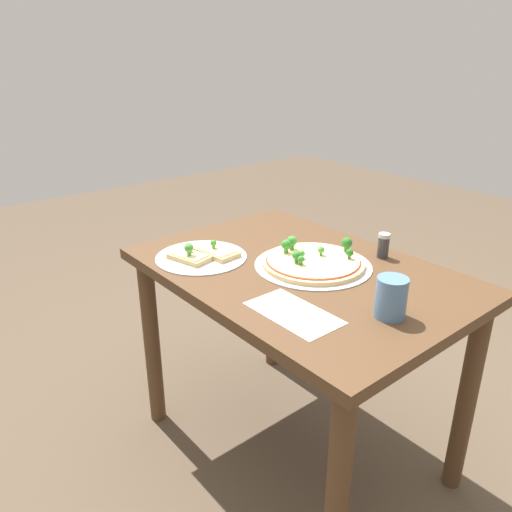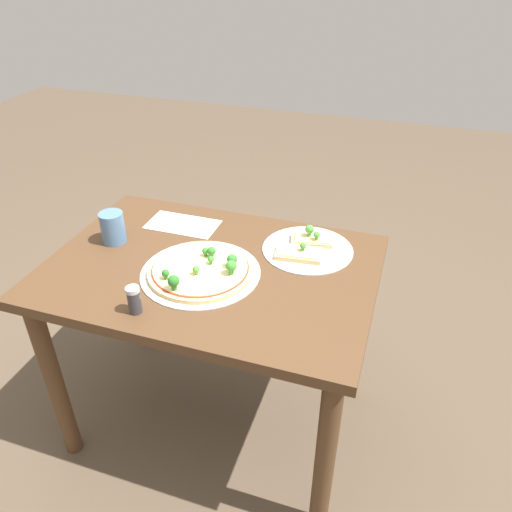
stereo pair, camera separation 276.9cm
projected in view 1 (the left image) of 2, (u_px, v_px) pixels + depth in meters
ground_plane at (293, 447)px, 1.87m from camera, size 8.00×8.00×0.00m
dining_table at (298, 300)px, 1.64m from camera, size 1.06×0.73×0.73m
pizza_tray_whole at (313, 262)px, 1.61m from camera, size 0.38×0.38×0.07m
pizza_tray_slice at (203, 255)px, 1.67m from camera, size 0.31×0.31×0.07m
drinking_cup at (391, 298)px, 1.29m from camera, size 0.08×0.08×0.11m
condiment_shaker at (383, 245)px, 1.66m from camera, size 0.04×0.04×0.08m
paper_menu at (294, 313)px, 1.32m from camera, size 0.26×0.14×0.00m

